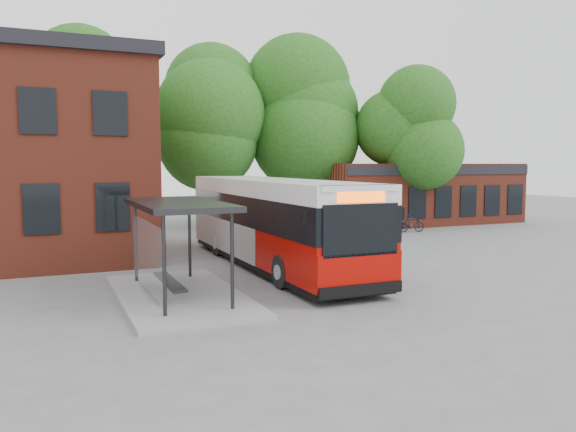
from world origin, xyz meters
name	(u,v)px	position (x,y,z in m)	size (l,w,h in m)	color
ground	(302,279)	(0.00, 0.00, 0.00)	(100.00, 100.00, 0.00)	slate
shop_row	(414,193)	(15.00, 14.00, 2.00)	(14.00, 6.20, 4.00)	maroon
bus_shelter	(179,249)	(-4.50, -1.00, 1.45)	(3.60, 7.00, 2.90)	#262629
bike_rail	(374,230)	(9.28, 10.00, 0.19)	(5.20, 0.10, 0.38)	#262629
tree_0	(83,136)	(-6.00, 16.00, 5.50)	(7.92, 7.92, 11.00)	#1D5015
tree_1	(201,144)	(1.00, 17.00, 5.20)	(7.92, 7.92, 10.40)	#1D5015
tree_2	(309,141)	(8.00, 16.00, 5.50)	(7.92, 7.92, 11.00)	#1D5015
tree_3	(408,153)	(13.00, 12.00, 4.64)	(7.04, 7.04, 9.28)	#1D5015
city_bus	(273,223)	(-0.01, 2.61, 1.69)	(2.84, 13.33, 3.39)	#A30802
bicycle_1	(352,224)	(8.06, 10.42, 0.51)	(0.48, 1.71, 1.03)	black
bicycle_2	(369,227)	(8.32, 9.02, 0.48)	(0.64, 1.84, 0.97)	black
bicycle_3	(363,226)	(8.28, 9.61, 0.49)	(0.46, 1.61, 0.97)	black
bicycle_4	(385,226)	(9.64, 9.42, 0.45)	(0.59, 1.70, 0.89)	black
bicycle_6	(392,223)	(10.93, 10.59, 0.46)	(0.61, 1.74, 0.91)	black
bicycle_7	(411,224)	(11.51, 9.50, 0.50)	(0.47, 1.67, 1.01)	black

